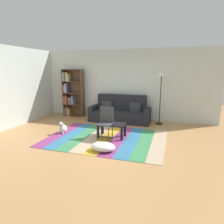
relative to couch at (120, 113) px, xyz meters
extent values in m
plane|color=#B27F4C|center=(0.10, -2.02, -0.34)|extent=(14.00, 14.00, 0.00)
cube|color=silver|center=(0.10, 0.53, 1.01)|extent=(6.80, 0.10, 2.70)
cube|color=silver|center=(-3.30, -1.27, 1.01)|extent=(0.10, 5.50, 2.70)
cube|color=#843370|center=(-1.34, -1.96, -0.33)|extent=(0.37, 2.45, 0.01)
cube|color=teal|center=(-0.98, -1.96, -0.33)|extent=(0.37, 2.45, 0.01)
cube|color=#387F4C|center=(-0.61, -1.96, -0.33)|extent=(0.37, 2.45, 0.01)
cube|color=tan|center=(-0.24, -1.96, -0.33)|extent=(0.37, 2.45, 0.01)
cube|color=gold|center=(0.12, -1.96, -0.33)|extent=(0.37, 2.45, 0.01)
cube|color=#843370|center=(0.49, -1.96, -0.33)|extent=(0.37, 2.45, 0.01)
cube|color=teal|center=(0.85, -1.96, -0.33)|extent=(0.37, 2.45, 0.01)
cube|color=#387F4C|center=(1.22, -1.96, -0.33)|extent=(0.37, 2.45, 0.01)
cube|color=tan|center=(1.59, -1.96, -0.33)|extent=(0.37, 2.45, 0.01)
cube|color=black|center=(0.00, -0.07, -0.14)|extent=(1.90, 0.80, 0.40)
cube|color=black|center=(0.00, 0.23, 0.36)|extent=(1.90, 0.20, 0.60)
cube|color=black|center=(-1.04, -0.07, -0.06)|extent=(0.18, 0.80, 0.56)
cube|color=black|center=(1.04, -0.07, -0.06)|extent=(0.18, 0.80, 0.56)
cube|color=#333338|center=(-0.55, 0.11, 0.22)|extent=(0.42, 0.19, 0.36)
cube|color=#333338|center=(0.55, 0.11, 0.22)|extent=(0.42, 0.19, 0.36)
cube|color=brown|center=(-2.53, 0.28, 0.64)|extent=(0.04, 0.28, 1.95)
cube|color=brown|center=(-1.67, 0.28, 0.64)|extent=(0.04, 0.28, 1.95)
cube|color=brown|center=(-2.10, 0.41, 0.64)|extent=(0.90, 0.01, 1.95)
cube|color=brown|center=(-2.10, 0.28, -0.32)|extent=(0.86, 0.28, 0.02)
cube|color=brown|center=(-2.10, 0.28, 0.16)|extent=(0.86, 0.28, 0.02)
cube|color=brown|center=(-2.10, 0.28, 0.64)|extent=(0.86, 0.28, 0.02)
cube|color=brown|center=(-2.10, 0.28, 1.11)|extent=(0.86, 0.28, 0.02)
cube|color=brown|center=(-2.10, 0.28, 1.59)|extent=(0.86, 0.28, 0.02)
cube|color=green|center=(-2.50, 0.26, -0.14)|extent=(0.03, 0.23, 0.34)
cube|color=#334CB2|center=(-2.47, 0.26, -0.16)|extent=(0.04, 0.23, 0.30)
cube|color=#8C6647|center=(-2.41, 0.23, -0.14)|extent=(0.04, 0.16, 0.34)
cube|color=red|center=(-2.36, 0.23, -0.11)|extent=(0.03, 0.17, 0.40)
cube|color=gold|center=(-2.31, 0.26, -0.16)|extent=(0.05, 0.22, 0.29)
cube|color=#8C6647|center=(-2.50, 0.23, 0.33)|extent=(0.03, 0.17, 0.31)
cube|color=red|center=(-2.45, 0.27, 0.36)|extent=(0.04, 0.24, 0.37)
cube|color=#8C6647|center=(-2.39, 0.24, 0.33)|extent=(0.05, 0.18, 0.33)
cube|color=black|center=(-2.34, 0.28, 0.33)|extent=(0.05, 0.26, 0.32)
cube|color=green|center=(-2.28, 0.26, 0.32)|extent=(0.04, 0.22, 0.30)
cube|color=red|center=(-2.22, 0.23, 0.31)|extent=(0.05, 0.17, 0.29)
cube|color=purple|center=(-2.16, 0.25, 0.31)|extent=(0.04, 0.21, 0.29)
cube|color=#668C99|center=(-2.11, 0.28, 0.35)|extent=(0.05, 0.26, 0.37)
cube|color=red|center=(-2.50, 0.27, 0.78)|extent=(0.03, 0.24, 0.27)
cube|color=#668C99|center=(-2.46, 0.23, 0.81)|extent=(0.03, 0.16, 0.32)
cube|color=orange|center=(-2.42, 0.24, 0.82)|extent=(0.03, 0.18, 0.35)
cube|color=silver|center=(-2.39, 0.26, 0.84)|extent=(0.03, 0.23, 0.39)
cube|color=#334CB2|center=(-2.34, 0.25, 0.81)|extent=(0.05, 0.20, 0.33)
cube|color=#668C99|center=(-2.50, 0.25, 1.29)|extent=(0.04, 0.21, 0.34)
cube|color=gold|center=(-2.46, 0.25, 1.31)|extent=(0.03, 0.21, 0.38)
cube|color=#334CB2|center=(-2.42, 0.23, 1.29)|extent=(0.03, 0.17, 0.33)
cube|color=#334CB2|center=(-2.38, 0.23, 1.30)|extent=(0.03, 0.17, 0.34)
cube|color=gold|center=(-2.33, 0.27, 1.31)|extent=(0.05, 0.24, 0.36)
cube|color=gold|center=(-2.27, 0.26, 1.27)|extent=(0.05, 0.22, 0.29)
cube|color=#668C99|center=(-2.22, 0.24, 1.26)|extent=(0.03, 0.19, 0.28)
cube|color=black|center=(0.24, -1.81, 0.06)|extent=(0.78, 0.47, 0.04)
cube|color=black|center=(-0.11, -2.00, -0.14)|extent=(0.06, 0.06, 0.37)
cube|color=black|center=(0.59, -2.00, -0.14)|extent=(0.06, 0.06, 0.37)
cube|color=black|center=(-0.11, -1.61, -0.14)|extent=(0.06, 0.06, 0.37)
cube|color=black|center=(0.59, -1.61, -0.14)|extent=(0.06, 0.06, 0.37)
ellipsoid|color=white|center=(0.35, -2.84, -0.22)|extent=(0.61, 0.42, 0.20)
ellipsoid|color=beige|center=(-1.32, -1.89, -0.21)|extent=(0.22, 0.30, 0.26)
sphere|color=beige|center=(-1.32, -2.00, -0.03)|extent=(0.15, 0.15, 0.15)
ellipsoid|color=#5B5750|center=(-1.32, -2.06, -0.04)|extent=(0.06, 0.07, 0.05)
ellipsoid|color=#5B5750|center=(-1.37, -1.98, 0.02)|extent=(0.05, 0.04, 0.08)
ellipsoid|color=#5B5750|center=(-1.27, -1.98, 0.02)|extent=(0.05, 0.04, 0.08)
sphere|color=beige|center=(-1.38, -2.03, -0.31)|extent=(0.06, 0.06, 0.06)
sphere|color=beige|center=(-1.26, -2.03, -0.31)|extent=(0.06, 0.06, 0.06)
cylinder|color=black|center=(1.45, 0.07, -0.32)|extent=(0.26, 0.26, 0.02)
cylinder|color=black|center=(1.45, 0.07, 0.53)|extent=(0.03, 0.03, 1.69)
cone|color=white|center=(1.45, 0.07, 1.45)|extent=(0.32, 0.32, 0.14)
cube|color=black|center=(0.15, -1.82, 0.09)|extent=(0.08, 0.16, 0.02)
cube|color=#38383D|center=(0.10, -2.02, 0.10)|extent=(0.40, 0.40, 0.03)
cube|color=#38383D|center=(0.10, -1.84, 0.34)|extent=(0.40, 0.03, 0.44)
cylinder|color=#38383D|center=(-0.07, -2.19, -0.12)|extent=(0.02, 0.02, 0.42)
cylinder|color=#38383D|center=(0.27, -2.19, -0.12)|extent=(0.02, 0.02, 0.42)
cylinder|color=#38383D|center=(-0.07, -1.85, -0.12)|extent=(0.02, 0.02, 0.42)
cylinder|color=#38383D|center=(0.27, -1.85, -0.12)|extent=(0.02, 0.02, 0.42)
camera|label=1|loc=(1.89, -7.04, 1.61)|focal=31.60mm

